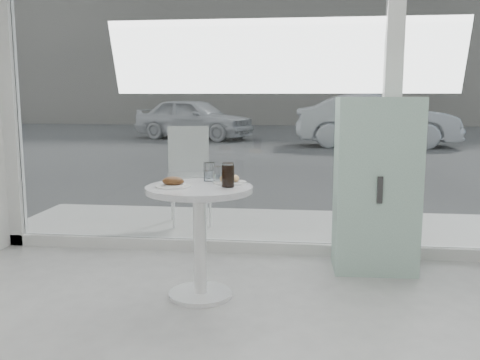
# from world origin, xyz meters

# --- Properties ---
(storefront) EXTENTS (5.00, 0.14, 3.00)m
(storefront) POSITION_xyz_m (0.07, 3.00, 1.71)
(storefront) COLOR silver
(storefront) RESTS_ON ground
(main_table) EXTENTS (0.72, 0.72, 0.77)m
(main_table) POSITION_xyz_m (-0.50, 1.90, 0.55)
(main_table) COLOR white
(main_table) RESTS_ON ground
(patio_deck) EXTENTS (5.60, 1.60, 0.05)m
(patio_deck) POSITION_xyz_m (0.00, 3.80, 0.03)
(patio_deck) COLOR silver
(patio_deck) RESTS_ON ground
(street) EXTENTS (40.00, 24.00, 0.00)m
(street) POSITION_xyz_m (0.00, 16.00, -0.00)
(street) COLOR #393939
(street) RESTS_ON ground
(far_building) EXTENTS (40.00, 2.00, 8.00)m
(far_building) POSITION_xyz_m (0.00, 25.00, 4.00)
(far_building) COLOR gray
(far_building) RESTS_ON ground
(mint_cabinet) EXTENTS (0.64, 0.45, 1.36)m
(mint_cabinet) POSITION_xyz_m (0.75, 2.64, 0.68)
(mint_cabinet) COLOR #8EB6A5
(mint_cabinet) RESTS_ON ground
(patio_chair) EXTENTS (0.54, 0.54, 1.00)m
(patio_chair) POSITION_xyz_m (-1.00, 3.88, 0.62)
(patio_chair) COLOR white
(patio_chair) RESTS_ON patio_deck
(car_white) EXTENTS (4.19, 2.79, 1.33)m
(car_white) POSITION_xyz_m (-3.38, 15.40, 0.66)
(car_white) COLOR silver
(car_white) RESTS_ON street
(car_silver) EXTENTS (4.39, 1.62, 1.44)m
(car_silver) POSITION_xyz_m (2.09, 13.49, 0.72)
(car_silver) COLOR #B4B7BC
(car_silver) RESTS_ON street
(plate_fritter) EXTENTS (0.24, 0.24, 0.07)m
(plate_fritter) POSITION_xyz_m (-0.66, 1.85, 0.80)
(plate_fritter) COLOR white
(plate_fritter) RESTS_ON main_table
(plate_donut) EXTENTS (0.23, 0.23, 0.06)m
(plate_donut) POSITION_xyz_m (-0.32, 2.06, 0.79)
(plate_donut) COLOR white
(plate_donut) RESTS_ON main_table
(water_tumbler_a) EXTENTS (0.08, 0.08, 0.13)m
(water_tumbler_a) POSITION_xyz_m (-0.47, 2.14, 0.83)
(water_tumbler_a) COLOR white
(water_tumbler_a) RESTS_ON main_table
(water_tumbler_b) EXTENTS (0.07, 0.07, 0.11)m
(water_tumbler_b) POSITION_xyz_m (-0.40, 2.07, 0.82)
(water_tumbler_b) COLOR white
(water_tumbler_b) RESTS_ON main_table
(cola_glass) EXTENTS (0.08, 0.08, 0.16)m
(cola_glass) POSITION_xyz_m (-0.31, 1.90, 0.85)
(cola_glass) COLOR white
(cola_glass) RESTS_ON main_table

